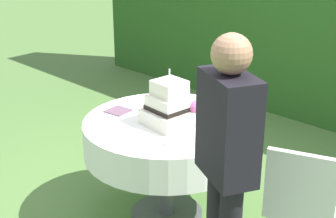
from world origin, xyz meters
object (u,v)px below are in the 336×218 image
Objects in this scene: napkin_stack at (118,111)px; serving_plate_near at (232,127)px; serving_plate_far at (172,144)px; serving_plate_right at (155,103)px; cake_table at (167,138)px; wedding_cake at (170,107)px; garden_chair at (301,200)px; standing_person at (226,162)px; serving_plate_left at (184,103)px.

serving_plate_near is at bearing 23.18° from napkin_stack.
serving_plate_right is at bearing 143.96° from serving_plate_far.
wedding_cake is at bearing -19.80° from cake_table.
standing_person is (-0.17, -0.53, 0.39)m from garden_chair.
standing_person is (0.59, -0.21, 0.16)m from serving_plate_far.
napkin_stack is at bearing -167.28° from wedding_cake.
cake_table is 0.40m from serving_plate_far.
serving_plate_left is at bearing 44.99° from serving_plate_right.
serving_plate_left is (-0.20, 0.36, -0.12)m from wedding_cake.
serving_plate_right is (-0.59, 0.43, 0.00)m from serving_plate_far.
wedding_cake is at bearing -175.20° from garden_chair.
serving_plate_near is 0.81× the size of napkin_stack.
serving_plate_left is (-0.43, 0.58, 0.00)m from serving_plate_far.
standing_person is at bearing -107.74° from garden_chair.
serving_plate_far is (0.23, -0.23, -0.12)m from wedding_cake.
wedding_cake is 0.44× the size of garden_chair.
wedding_cake is 0.35m from serving_plate_far.
serving_plate_near is at bearing 28.34° from cake_table.
wedding_cake is 3.08× the size of serving_plate_left.
serving_plate_left is 0.22m from serving_plate_right.
serving_plate_left reaches higher than cake_table.
napkin_stack is (-0.24, -0.45, -0.00)m from serving_plate_left.
wedding_cake is at bearing 135.25° from serving_plate_far.
cake_table is at bearing -66.86° from serving_plate_left.
garden_chair reaches higher than napkin_stack.
standing_person is at bearing -27.91° from cake_table.
serving_plate_near reaches higher than cake_table.
serving_plate_left is (-0.14, 0.34, 0.13)m from cake_table.
wedding_cake is at bearing -29.11° from serving_plate_right.
standing_person is at bearing -28.42° from wedding_cake.
napkin_stack is at bearing -162.73° from cake_table.
wedding_cake reaches higher than napkin_stack.
napkin_stack is at bearing 168.91° from serving_plate_far.
garden_chair reaches higher than serving_plate_right.
napkin_stack is (-0.08, -0.30, -0.00)m from serving_plate_right.
wedding_cake is 2.54× the size of napkin_stack.
serving_plate_right is 0.16× the size of garden_chair.
standing_person reaches higher than serving_plate_near.
standing_person is at bearing -55.23° from serving_plate_near.
serving_plate_far is at bearing -157.55° from garden_chair.
serving_plate_near is at bearing 34.32° from wedding_cake.
cake_table is at bearing -151.66° from serving_plate_near.
cake_table is 1.05m from garden_chair.
serving_plate_far is 0.73× the size of serving_plate_right.
serving_plate_near is 1.20× the size of serving_plate_far.
serving_plate_left is 1.30m from standing_person.
serving_plate_left is at bearing 141.85° from standing_person.
serving_plate_left is 1.24m from garden_chair.
serving_plate_near and serving_plate_left have the same top height.
serving_plate_right is 1.35m from standing_person.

